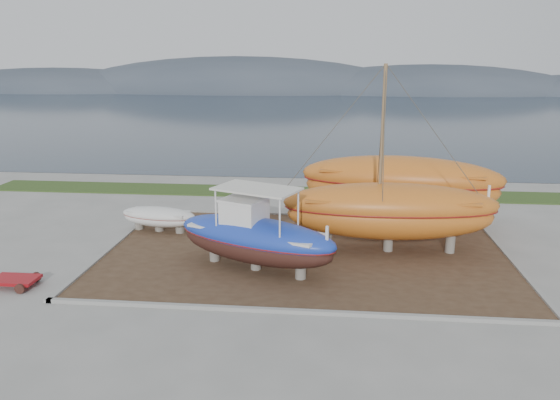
# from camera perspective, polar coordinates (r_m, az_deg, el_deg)

# --- Properties ---
(ground) EXTENTS (140.00, 140.00, 0.00)m
(ground) POSITION_cam_1_polar(r_m,az_deg,el_deg) (21.53, 2.08, -9.28)
(ground) COLOR gray
(ground) RESTS_ON ground
(dirt_patch) EXTENTS (18.00, 12.00, 0.06)m
(dirt_patch) POSITION_cam_1_polar(r_m,az_deg,el_deg) (25.22, 2.67, -5.53)
(dirt_patch) COLOR #422D1E
(dirt_patch) RESTS_ON ground
(curb_frame) EXTENTS (18.60, 12.60, 0.15)m
(curb_frame) POSITION_cam_1_polar(r_m,az_deg,el_deg) (25.21, 2.67, -5.44)
(curb_frame) COLOR gray
(curb_frame) RESTS_ON ground
(grass_strip) EXTENTS (44.00, 3.00, 0.08)m
(grass_strip) POSITION_cam_1_polar(r_m,az_deg,el_deg) (36.22, 3.66, 0.77)
(grass_strip) COLOR #284219
(grass_strip) RESTS_ON ground
(sea) EXTENTS (260.00, 100.00, 0.04)m
(sea) POSITION_cam_1_polar(r_m,az_deg,el_deg) (90.07, 4.99, 9.09)
(sea) COLOR #1D2A3A
(sea) RESTS_ON ground
(mountain_ridge) EXTENTS (200.00, 36.00, 20.00)m
(mountain_ridge) POSITION_cam_1_polar(r_m,az_deg,el_deg) (144.91, 5.33, 11.20)
(mountain_ridge) COLOR #333D49
(mountain_ridge) RESTS_ON ground
(blue_caique) EXTENTS (7.64, 4.95, 3.53)m
(blue_caique) POSITION_cam_1_polar(r_m,az_deg,el_deg) (22.70, -2.59, -3.06)
(blue_caique) COLOR #1D3CB5
(blue_caique) RESTS_ON dirt_patch
(white_dinghy) EXTENTS (4.23, 2.18, 1.21)m
(white_dinghy) POSITION_cam_1_polar(r_m,az_deg,el_deg) (28.72, -12.54, -2.00)
(white_dinghy) COLOR white
(white_dinghy) RESTS_ON dirt_patch
(orange_sailboat) EXTENTS (9.79, 3.07, 8.43)m
(orange_sailboat) POSITION_cam_1_polar(r_m,az_deg,el_deg) (24.78, 11.67, 4.00)
(orange_sailboat) COLOR #BF631D
(orange_sailboat) RESTS_ON dirt_patch
(orange_bare_hull) EXTENTS (11.03, 4.70, 3.50)m
(orange_bare_hull) POSITION_cam_1_polar(r_m,az_deg,el_deg) (30.02, 12.41, 1.00)
(orange_bare_hull) COLOR #BF631D
(orange_bare_hull) RESTS_ON dirt_patch
(red_trailer) EXTENTS (2.59, 1.30, 0.37)m
(red_trailer) POSITION_cam_1_polar(r_m,az_deg,el_deg) (24.03, -25.93, -7.75)
(red_trailer) COLOR #A41218
(red_trailer) RESTS_ON ground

